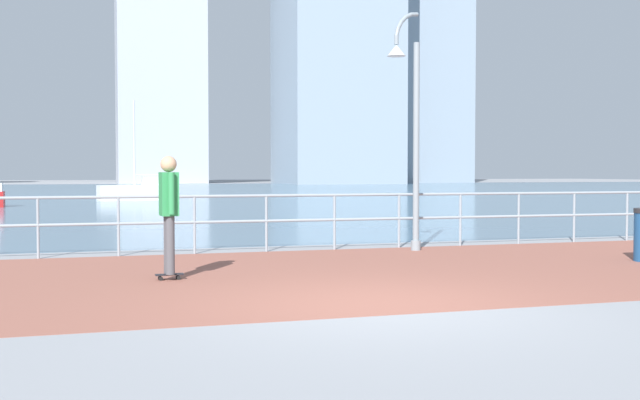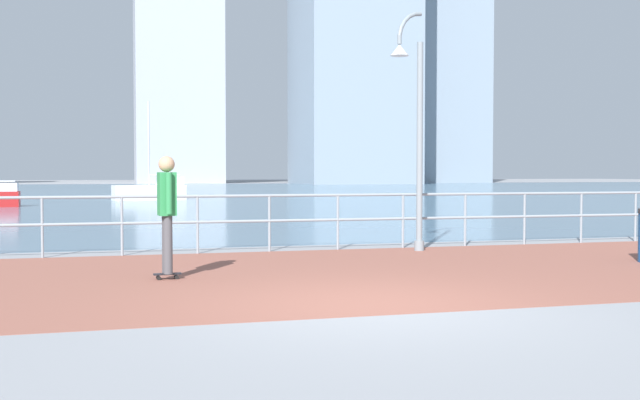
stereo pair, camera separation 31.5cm
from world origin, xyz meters
name	(u,v)px [view 2 (the right image)]	position (x,y,z in m)	size (l,w,h in m)	color
ground	(167,197)	(0.00, 40.00, 0.00)	(220.00, 220.00, 0.00)	gray
brick_paving	(312,274)	(0.00, 2.76, 0.00)	(28.00, 6.75, 0.01)	#935647
harbor_water	(158,192)	(0.00, 51.14, 0.00)	(180.00, 88.00, 0.00)	slate
waterfront_railing	(269,212)	(0.00, 6.14, 0.78)	(25.25, 0.06, 1.13)	#8C99A3
lamppost	(413,119)	(2.75, 5.47, 2.61)	(0.78, 0.47, 4.71)	gray
skateboarder	(167,205)	(-2.17, 2.78, 1.08)	(0.41, 0.56, 1.79)	black
sailboat_teal	(152,191)	(-1.13, 34.61, 0.53)	(4.10, 1.93, 5.54)	white
tower_brick	(177,55)	(5.49, 105.61, 19.10)	(12.33, 16.66, 39.86)	#A3A8B2
tower_concrete	(430,43)	(43.56, 99.08, 21.56)	(14.04, 14.41, 44.79)	#8493A3
tower_glass	(353,9)	(27.96, 89.37, 23.79)	(14.83, 15.28, 49.25)	#8493A3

